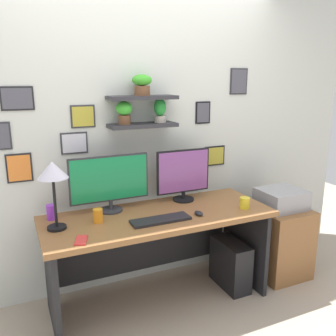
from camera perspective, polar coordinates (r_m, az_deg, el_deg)
ground_plane at (r=3.12m, az=-1.38°, el=-20.20°), size 8.00×8.00×0.00m
back_wall_assembly at (r=3.02m, az=-4.83°, el=6.33°), size 4.40×0.24×2.70m
desk at (r=2.90m, az=-1.89°, el=-10.68°), size 1.75×0.68×0.75m
monitor_left at (r=2.80m, az=-9.22°, el=-2.08°), size 0.62×0.18×0.44m
monitor_right at (r=3.02m, az=2.42°, el=-0.98°), size 0.47×0.18×0.44m
keyboard at (r=2.64m, az=-1.17°, el=-8.19°), size 0.44×0.14×0.02m
computer_mouse at (r=2.75m, az=4.87°, el=-7.13°), size 0.06×0.09×0.03m
desk_lamp at (r=2.50m, az=-17.77°, el=-1.01°), size 0.20×0.20×0.47m
cell_phone at (r=2.40m, az=-13.59°, el=-11.04°), size 0.11×0.15×0.01m
coffee_mug at (r=2.94m, az=12.03°, el=-5.42°), size 0.08×0.08×0.09m
pen_cup at (r=2.65m, az=-11.03°, el=-7.40°), size 0.07×0.07×0.10m
water_cup at (r=2.79m, az=-17.95°, el=-6.65°), size 0.07×0.07×0.11m
drawer_cabinet at (r=3.51m, az=17.00°, el=-10.90°), size 0.44×0.50×0.63m
printer at (r=3.36m, az=17.48°, el=-4.67°), size 0.38×0.34×0.17m
computer_tower_right at (r=3.25m, az=9.82°, el=-14.72°), size 0.18×0.40×0.41m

